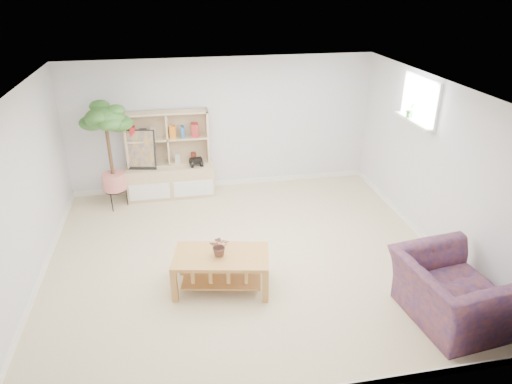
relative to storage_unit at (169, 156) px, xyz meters
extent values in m
cube|color=beige|center=(0.98, -2.24, -0.77)|extent=(5.50, 5.00, 0.01)
cube|color=white|center=(0.98, -2.24, 1.63)|extent=(5.50, 5.00, 0.01)
cube|color=silver|center=(0.98, 0.26, 0.43)|extent=(5.50, 0.01, 2.40)
cube|color=silver|center=(0.98, -4.74, 0.43)|extent=(5.50, 0.01, 2.40)
cube|color=silver|center=(-1.77, -2.24, 0.43)|extent=(0.01, 5.00, 2.40)
cube|color=silver|center=(3.73, -2.24, 0.43)|extent=(0.01, 5.00, 2.40)
cube|color=white|center=(3.65, -1.64, 0.91)|extent=(0.14, 1.00, 0.04)
imported|color=#165412|center=(0.57, -2.88, -0.15)|extent=(0.27, 0.25, 0.27)
imported|color=navy|center=(3.08, -3.97, -0.33)|extent=(1.17, 1.31, 0.89)
imported|color=#296223|center=(3.65, -1.50, 1.05)|extent=(0.15, 0.13, 0.24)
camera|label=1|loc=(0.12, -7.68, 2.89)|focal=32.00mm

